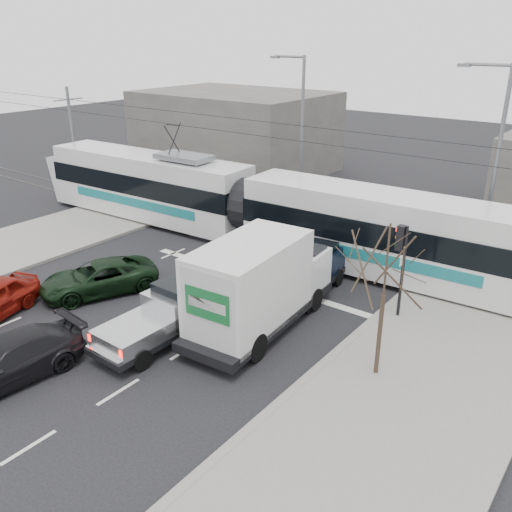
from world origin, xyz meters
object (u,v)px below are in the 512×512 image
Objects in this scene: bare_tree at (386,267)px; street_lamp_far at (299,125)px; green_car at (99,278)px; box_truck at (259,285)px; navy_pickup at (310,271)px; traffic_signal at (401,251)px; silver_pickup at (168,313)px; dark_car at (7,361)px; street_lamp_near at (493,156)px; tram at (249,206)px.

street_lamp_far is (-11.79, 13.50, 1.32)m from bare_tree.
box_truck is at bearing 36.98° from green_car.
green_car is (-7.01, -5.42, -0.29)m from navy_pickup.
traffic_signal is at bearing 50.69° from green_car.
dark_car is at bearing -112.13° from silver_pickup.
silver_pickup is at bearing 15.14° from green_car.
street_lamp_far is 15.59m from green_car.
street_lamp_near is 1.84× the size of dark_car.
street_lamp_near is 1.70× the size of silver_pickup.
navy_pickup is (-4.66, -7.52, -4.16)m from street_lamp_near.
navy_pickup is at bearing -121.80° from street_lamp_near.
traffic_signal reaches higher than navy_pickup.
street_lamp_far is at bearing 98.22° from tram.
green_car is (-1.45, -8.43, -1.33)m from tram.
traffic_signal is 0.13× the size of tram.
traffic_signal reaches higher than dark_car.
navy_pickup is at bearing 75.11° from dark_car.
street_lamp_near is (0.84, 7.50, 2.37)m from traffic_signal.
box_truck is 1.53× the size of navy_pickup.
street_lamp_near is 21.10m from dark_car.
box_truck is 1.52× the size of green_car.
box_truck is 1.49× the size of dark_car.
street_lamp_far is at bearing 170.13° from street_lamp_near.
silver_pickup is 1.09× the size of dark_car.
street_lamp_near is 9.78m from navy_pickup.
traffic_signal is 0.50× the size of box_truck.
silver_pickup is at bearing -137.04° from box_truck.
bare_tree is 1.04× the size of green_car.
tram is at bearing 145.26° from navy_pickup.
traffic_signal is 0.40× the size of street_lamp_far.
box_truck is (2.22, 2.42, 0.80)m from silver_pickup.
traffic_signal is 0.74× the size of dark_car.
traffic_signal is 13.87m from dark_car.
green_car is at bearing 171.98° from silver_pickup.
street_lamp_far is 1.70× the size of silver_pickup.
silver_pickup is at bearing -133.53° from traffic_signal.
street_lamp_near reaches higher than traffic_signal.
tram is at bearing -156.20° from street_lamp_near.
box_truck is 3.86m from navy_pickup.
street_lamp_near is at bearing 71.98° from green_car.
dark_car is (2.83, -5.71, 0.04)m from green_car.
dark_car is at bearing -124.87° from box_truck.
green_car is at bearing -132.04° from street_lamp_near.
street_lamp_far reaches higher than dark_car.
street_lamp_near is 1.00× the size of street_lamp_far.
bare_tree is 11.58m from street_lamp_near.
tram reaches higher than dark_car.
bare_tree is at bearing 43.75° from dark_car.
bare_tree is 0.56× the size of street_lamp_far.
bare_tree is at bearing -48.88° from street_lamp_far.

